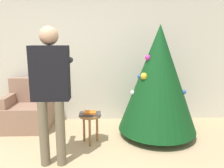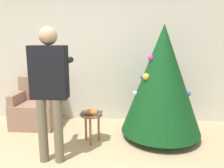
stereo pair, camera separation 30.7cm
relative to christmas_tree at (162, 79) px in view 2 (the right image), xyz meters
name	(u,v)px [view 2 (the right image)]	position (x,y,z in m)	size (l,w,h in m)	color
wall_back	(87,52)	(-1.35, 0.81, 0.38)	(8.00, 0.06, 2.70)	beige
christmas_tree	(162,79)	(0.00, 0.00, 0.00)	(1.28, 1.28, 1.82)	brown
armchair	(36,108)	(-2.24, 0.35, -0.64)	(0.76, 0.63, 0.90)	#93705B
person_standing	(49,82)	(-1.53, -0.81, 0.09)	(0.47, 0.57, 1.74)	#6B604C
side_stool	(91,119)	(-1.09, -0.27, -0.59)	(0.34, 0.34, 0.46)	olive
laptop	(91,113)	(-1.09, -0.27, -0.49)	(0.32, 0.21, 0.02)	#38383D
book	(91,112)	(-1.09, -0.27, -0.47)	(0.19, 0.15, 0.02)	orange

